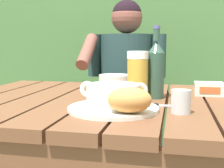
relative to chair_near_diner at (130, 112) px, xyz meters
name	(u,v)px	position (x,y,z in m)	size (l,w,h in m)	color
dining_table	(111,121)	(0.06, -0.89, 0.17)	(1.25, 0.92, 0.73)	brown
hedge_backdrop	(164,50)	(0.19, 0.80, 0.41)	(3.86, 0.88, 1.72)	#48723C
chair_near_diner	(130,112)	(0.00, 0.00, 0.00)	(0.44, 0.41, 0.93)	brown
person_eating	(125,81)	(0.00, -0.20, 0.24)	(0.48, 0.47, 1.20)	#243F3F
serving_plate	(113,108)	(0.11, -1.10, 0.26)	(0.29, 0.29, 0.01)	white
soup_bowl	(113,95)	(0.11, -1.10, 0.31)	(0.22, 0.17, 0.08)	white
bread_roll	(130,100)	(0.17, -1.17, 0.31)	(0.14, 0.11, 0.07)	#CF8D47
beer_glass	(137,75)	(0.16, -0.89, 0.35)	(0.08, 0.08, 0.18)	gold
beer_bottle	(156,68)	(0.22, -0.85, 0.37)	(0.06, 0.06, 0.28)	#304F3E
water_glass_small	(181,102)	(0.32, -1.10, 0.29)	(0.06, 0.06, 0.07)	silver
butter_tub	(209,89)	(0.43, -0.74, 0.28)	(0.11, 0.09, 0.05)	white
table_knife	(158,105)	(0.24, -1.01, 0.26)	(0.15, 0.04, 0.01)	silver
diner_bowl	(114,80)	(0.00, -0.54, 0.28)	(0.15, 0.15, 0.06)	white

